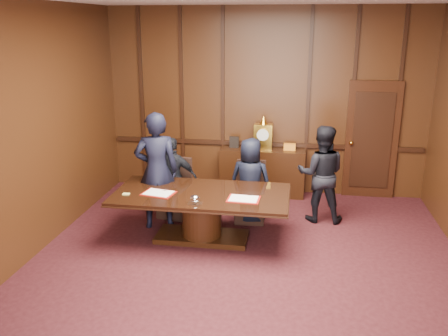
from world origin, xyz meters
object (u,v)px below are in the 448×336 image
object	(u,v)px
sideboard	(262,170)
signatory_right	(250,181)
conference_table	(202,208)
witness_left	(157,171)
witness_right	(321,174)
signatory_left	(173,178)

from	to	relation	value
sideboard	signatory_right	xyz separation A→B (m)	(-0.09, -1.36, 0.23)
conference_table	witness_left	world-z (taller)	witness_left
signatory_right	witness_left	size ratio (longest dim) A/B	0.76
conference_table	signatory_right	world-z (taller)	signatory_right
witness_left	signatory_right	bearing A→B (deg)	-179.70
witness_right	conference_table	bearing A→B (deg)	31.76
sideboard	witness_left	xyz separation A→B (m)	(-1.54, -1.78, 0.46)
sideboard	conference_table	size ratio (longest dim) A/B	0.61
signatory_right	witness_left	world-z (taller)	witness_left
witness_left	witness_right	bearing A→B (deg)	178.75
witness_left	witness_right	world-z (taller)	witness_left
conference_table	signatory_left	distance (m)	1.05
signatory_left	witness_left	world-z (taller)	witness_left
sideboard	witness_right	distance (m)	1.56
signatory_left	witness_left	size ratio (longest dim) A/B	0.74
sideboard	conference_table	bearing A→B (deg)	-109.03
sideboard	signatory_right	bearing A→B (deg)	-93.99
signatory_left	witness_right	xyz separation A→B (m)	(2.44, 0.25, 0.12)
sideboard	conference_table	distance (m)	2.28
signatory_right	witness_left	distance (m)	1.52
signatory_left	witness_left	xyz separation A→B (m)	(-0.15, -0.42, 0.25)
sideboard	signatory_right	distance (m)	1.38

